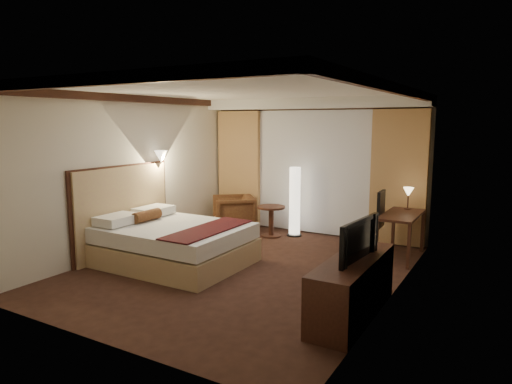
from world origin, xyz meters
The scene contains 21 objects.
floor centered at (0.00, 0.00, 0.00)m, with size 4.50×5.50×0.01m, color #311B13.
ceiling centered at (0.00, 0.00, 2.70)m, with size 4.50×5.50×0.01m, color white.
back_wall centered at (0.00, 2.75, 1.35)m, with size 4.50×0.02×2.70m, color beige.
left_wall centered at (-2.25, 0.00, 1.35)m, with size 0.02×5.50×2.70m, color beige.
right_wall centered at (2.25, 0.00, 1.35)m, with size 0.02×5.50×2.70m, color beige.
crown_molding centered at (0.00, 0.00, 2.64)m, with size 4.50×5.50×0.12m, color black, non-canonical shape.
soffit centered at (0.00, 2.50, 2.60)m, with size 4.50×0.50×0.20m, color white.
curtain_sheer centered at (0.00, 2.67, 1.25)m, with size 2.48×0.04×2.45m, color silver.
curtain_left_drape centered at (-1.70, 2.61, 1.25)m, with size 1.00×0.14×2.45m, color tan.
curtain_right_drape centered at (1.70, 2.61, 1.25)m, with size 1.00×0.14×2.45m, color tan.
wall_sconce centered at (-2.09, 0.56, 1.62)m, with size 0.24×0.24×0.24m, color white, non-canonical shape.
bed centered at (-1.09, -0.30, 0.32)m, with size 2.20×1.72×0.64m, color white, non-canonical shape.
headboard centered at (-2.20, -0.30, 0.75)m, with size 0.12×2.02×1.50m, color tan, non-canonical shape.
armchair centered at (-1.46, 1.99, 0.41)m, with size 0.80×0.75×0.82m, color #472315.
side_table centered at (-0.59, 2.01, 0.30)m, with size 0.55×0.55×0.61m, color black, non-canonical shape.
floor_lamp centered at (-0.21, 2.29, 0.69)m, with size 0.29×0.29×1.39m, color white, non-canonical shape.
desk centered at (1.95, 1.83, 0.38)m, with size 0.55×1.20×0.75m, color black, non-canonical shape.
desk_lamp centered at (1.95, 2.28, 0.92)m, with size 0.18×0.18×0.34m, color #FFD899, non-canonical shape.
office_chair centered at (1.41, 1.78, 0.56)m, with size 0.54×0.54×1.12m, color black, non-canonical shape.
dresser centered at (2.00, -0.81, 0.34)m, with size 0.50×1.77×0.69m, color black, non-canonical shape.
television centered at (1.97, -0.81, 0.97)m, with size 0.98×0.56×0.13m, color black.
Camera 1 is at (3.57, -5.75, 2.24)m, focal length 32.00 mm.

